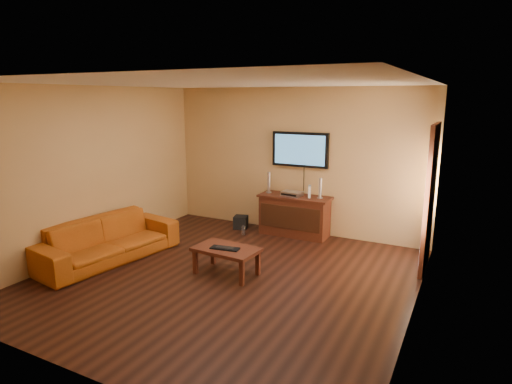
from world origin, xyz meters
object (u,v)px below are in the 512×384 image
Objects in this scene: media_console at (294,215)px; bottle at (243,230)px; speaker_right at (320,189)px; speaker_left at (269,183)px; game_console at (310,191)px; television at (300,150)px; coffee_table at (226,252)px; sofa at (107,233)px; av_receiver at (292,194)px; subwoofer at (241,222)px; keyboard at (225,248)px.

bottle is at bearing -153.38° from media_console.
bottle is (-1.32, -0.46, -0.83)m from speaker_right.
speaker_left is 1.00m from bottle.
game_console is (0.28, 0.01, 0.48)m from media_console.
television is 1.13× the size of coffee_table.
game_console reaches higher than sofa.
av_receiver reaches higher than subwoofer.
television reaches higher than bottle.
bottle is 1.91m from keyboard.
sofa is at bearing -136.04° from speaker_right.
av_receiver reaches higher than media_console.
subwoofer is at bearing -174.30° from media_console.
game_console is at bearing -35.95° from television.
av_receiver is at bearing 26.99° from bottle.
av_receiver is 1.14m from bottle.
av_receiver is (-0.05, -0.23, -0.79)m from television.
sofa reaches higher than av_receiver.
keyboard is at bearing -118.65° from game_console.
television reaches higher than keyboard.
media_console is at bearing -2.11° from speaker_left.
sofa reaches higher than media_console.
game_console is 0.87× the size of subwoofer.
media_console is at bearing 85.33° from keyboard.
sofa is 6.17× the size of speaker_right.
speaker_right is at bearing 12.71° from av_receiver.
bottle is at bearing -23.23° from sofa.
subwoofer is (-0.54, -0.13, -0.81)m from speaker_left.
game_console is 0.50× the size of keyboard.
subwoofer is at bearing -168.26° from av_receiver.
subwoofer is at bearing 113.54° from keyboard.
keyboard is at bearing -86.71° from av_receiver.
sofa is 3.02m from speaker_left.
speaker_right is 1.01× the size of av_receiver.
coffee_table is at bearing -94.92° from media_console.
speaker_left is 1.59× the size of subwoofer.
av_receiver is 1.65× the size of game_console.
speaker_right is at bearing 4.47° from media_console.
keyboard reaches higher than bottle.
sofa is (-2.15, -2.49, 0.06)m from media_console.
speaker_left reaches higher than av_receiver.
speaker_right reaches higher than bottle.
media_console is 1.12m from subwoofer.
av_receiver is (2.10, 2.47, 0.35)m from sofa.
speaker_right is at bearing 73.71° from keyboard.
subwoofer is (1.07, 2.38, -0.31)m from sofa.
speaker_left reaches higher than media_console.
media_console is at bearing 165.16° from game_console.
subwoofer is 0.58× the size of keyboard.
av_receiver is 1.23m from subwoofer.
speaker_left is (-0.54, 0.02, 0.55)m from media_console.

